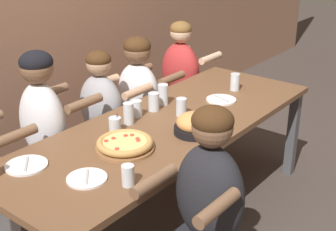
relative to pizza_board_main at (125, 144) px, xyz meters
The scene contains 20 objects.
ground_plane 0.89m from the pizza_board_main, ahead, with size 18.00×18.00×0.00m, color #423833.
dining_table 0.45m from the pizza_board_main, ahead, with size 2.38×0.85×0.74m.
pizza_board_main is the anchor object (origin of this frame).
skillet_bowl 0.45m from the pizza_board_main, 23.17° to the right, with size 0.35×0.24×0.13m.
empty_plate_a 0.98m from the pizza_board_main, ahead, with size 0.21×0.21×0.02m.
empty_plate_b 0.53m from the pizza_board_main, 149.32° to the left, with size 0.22×0.22×0.02m.
empty_plate_c 0.36m from the pizza_board_main, 168.20° to the right, with size 0.20×0.20×0.02m.
cocktail_glass_blue 0.25m from the pizza_board_main, 56.67° to the left, with size 0.08×0.08×0.11m.
drinking_glass_a 0.59m from the pizza_board_main, ahead, with size 0.07×0.07×0.12m.
drinking_glass_b 0.72m from the pizza_board_main, 21.69° to the left, with size 0.07×0.07×0.14m.
drinking_glass_c 0.38m from the pizza_board_main, 134.46° to the right, with size 0.06×0.06×0.11m.
drinking_glass_d 0.60m from the pizza_board_main, 24.26° to the left, with size 0.07×0.07×0.12m.
drinking_glass_f 1.23m from the pizza_board_main, ahead, with size 0.07×0.07×0.13m.
drinking_glass_g 0.36m from the pizza_board_main, 39.25° to the left, with size 0.07×0.07×0.14m.
drinking_glass_h 0.47m from the pizza_board_main, 33.91° to the left, with size 0.07×0.07×0.11m.
diner_near_midleft 0.65m from the pizza_board_main, 95.79° to the right, with size 0.51×0.40×1.17m.
diner_far_right 1.61m from the pizza_board_main, 25.59° to the left, with size 0.51×0.40×1.14m.
diner_far_midleft 0.72m from the pizza_board_main, 92.48° to the left, with size 0.51×0.40×1.20m.
diner_far_center 0.88m from the pizza_board_main, 54.90° to the left, with size 0.51×0.40×1.09m.
diner_far_midright 1.15m from the pizza_board_main, 37.80° to the left, with size 0.51×0.40×1.12m.
Camera 1 is at (-2.11, -1.67, 1.94)m, focal length 50.00 mm.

